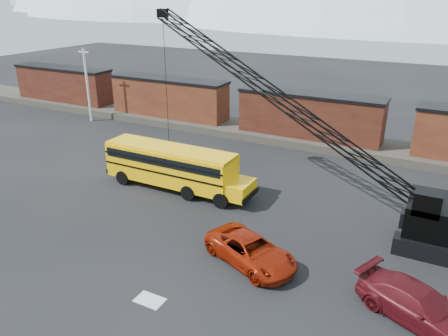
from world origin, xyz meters
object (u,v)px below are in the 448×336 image
object	(u,v)px
maroon_suv	(419,305)
crawler_crane	(285,103)
red_pickup	(251,251)
school_bus	(174,166)

from	to	relation	value
maroon_suv	crawler_crane	bearing A→B (deg)	72.60
red_pickup	crawler_crane	size ratio (longest dim) A/B	0.23
maroon_suv	crawler_crane	world-z (taller)	crawler_crane
school_bus	red_pickup	distance (m)	10.82
red_pickup	maroon_suv	size ratio (longest dim) A/B	0.98
maroon_suv	crawler_crane	xyz separation A→B (m)	(-9.64, 8.39, 6.15)
school_bus	crawler_crane	xyz separation A→B (m)	(7.63, 1.69, 5.17)
school_bus	maroon_suv	size ratio (longest dim) A/B	2.08
red_pickup	maroon_suv	distance (m)	8.40
red_pickup	maroon_suv	xyz separation A→B (m)	(8.38, -0.61, 0.05)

